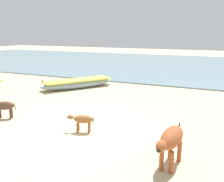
% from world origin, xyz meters
% --- Properties ---
extents(ground, '(80.00, 80.00, 0.00)m').
position_xyz_m(ground, '(0.00, 0.00, 0.00)').
color(ground, '#CCB789').
extents(sea_water, '(60.00, 20.00, 0.08)m').
position_xyz_m(sea_water, '(0.00, 17.89, 0.04)').
color(sea_water, slate).
rests_on(sea_water, ground).
extents(fishing_boat_2, '(3.60, 4.27, 0.71)m').
position_xyz_m(fishing_boat_2, '(-2.94, 5.52, 0.28)').
color(fishing_boat_2, '#8CA5B7').
rests_on(fishing_boat_2, ground).
extents(cow_adult_rust, '(0.61, 1.56, 1.01)m').
position_xyz_m(cow_adult_rust, '(3.67, -1.16, 0.73)').
color(cow_adult_rust, '#9E4C28').
rests_on(cow_adult_rust, ground).
extents(calf_near_brown, '(0.92, 0.43, 0.61)m').
position_xyz_m(calf_near_brown, '(0.58, -0.12, 0.44)').
color(calf_near_brown, brown).
rests_on(calf_near_brown, ground).
extents(calf_far_dark, '(1.01, 0.66, 0.69)m').
position_xyz_m(calf_far_dark, '(-2.87, -0.17, 0.50)').
color(calf_far_dark, '#4C3323').
rests_on(calf_far_dark, ground).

